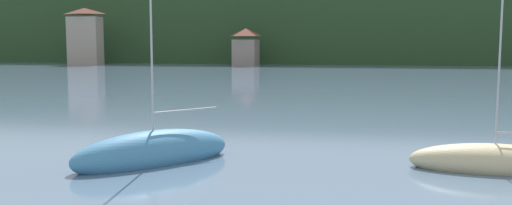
% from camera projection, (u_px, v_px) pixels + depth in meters
% --- Properties ---
extents(wooded_hillside, '(352.00, 73.94, 26.72)m').
position_uv_depth(wooded_hillside, '(354.00, 35.00, 135.80)').
color(wooded_hillside, '#264223').
rests_on(wooded_hillside, ground_plane).
extents(shore_building_west, '(5.70, 3.15, 9.71)m').
position_uv_depth(shore_building_west, '(85.00, 37.00, 96.06)').
color(shore_building_west, gray).
rests_on(shore_building_west, ground_plane).
extents(shore_building_westcentral, '(3.92, 5.52, 6.19)m').
position_uv_depth(shore_building_westcentral, '(246.00, 48.00, 92.59)').
color(shore_building_westcentral, gray).
rests_on(shore_building_westcentral, ground_plane).
extents(sailboat_mid_2, '(5.28, 5.58, 9.42)m').
position_uv_depth(sailboat_mid_2, '(154.00, 153.00, 19.71)').
color(sailboat_mid_2, teal).
rests_on(sailboat_mid_2, ground_plane).
extents(sailboat_mid_8, '(5.63, 2.06, 6.56)m').
position_uv_depth(sailboat_mid_8, '(495.00, 162.00, 18.56)').
color(sailboat_mid_8, '#CCBC8E').
rests_on(sailboat_mid_8, ground_plane).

